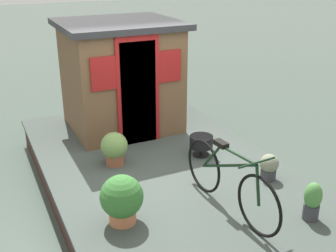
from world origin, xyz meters
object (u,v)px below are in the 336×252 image
(houseboat_cabin, at_px, (121,75))
(potted_plant_geranium, at_px, (269,166))
(potted_plant_rosemary, at_px, (122,199))
(potted_plant_mint, at_px, (312,201))
(potted_plant_thyme, at_px, (114,148))
(charcoal_grill, at_px, (201,142))
(bicycle, at_px, (229,181))

(houseboat_cabin, bearing_deg, potted_plant_geranium, -157.30)
(houseboat_cabin, height_order, potted_plant_rosemary, houseboat_cabin)
(houseboat_cabin, bearing_deg, potted_plant_mint, -165.10)
(potted_plant_mint, height_order, potted_plant_thyme, potted_plant_thyme)
(potted_plant_mint, bearing_deg, potted_plant_thyme, 34.95)
(potted_plant_mint, distance_m, charcoal_grill, 2.09)
(potted_plant_mint, bearing_deg, potted_plant_geranium, -8.89)
(potted_plant_mint, bearing_deg, charcoal_grill, 8.70)
(potted_plant_geranium, bearing_deg, potted_plant_thyme, 53.09)
(bicycle, bearing_deg, potted_plant_thyme, 26.12)
(potted_plant_rosemary, bearing_deg, bicycle, -103.95)
(charcoal_grill, bearing_deg, potted_plant_thyme, 78.08)
(potted_plant_geranium, bearing_deg, potted_plant_rosemary, 92.42)
(charcoal_grill, bearing_deg, potted_plant_mint, -171.30)
(bicycle, distance_m, potted_plant_rosemary, 1.30)
(houseboat_cabin, xyz_separation_m, potted_plant_geranium, (-2.77, -1.16, -0.76))
(potted_plant_thyme, xyz_separation_m, potted_plant_rosemary, (-1.44, 0.40, 0.04))
(potted_plant_thyme, bearing_deg, houseboat_cabin, -24.12)
(houseboat_cabin, height_order, charcoal_grill, houseboat_cabin)
(potted_plant_thyme, height_order, potted_plant_rosemary, potted_plant_rosemary)
(bicycle, bearing_deg, potted_plant_rosemary, 76.05)
(houseboat_cabin, bearing_deg, bicycle, -175.99)
(potted_plant_geranium, bearing_deg, charcoal_grill, 23.84)
(potted_plant_rosemary, bearing_deg, houseboat_cabin, -19.82)
(houseboat_cabin, xyz_separation_m, potted_plant_rosemary, (-2.86, 1.03, -0.65))
(bicycle, height_order, charcoal_grill, bicycle)
(bicycle, distance_m, potted_plant_mint, 0.99)
(charcoal_grill, bearing_deg, bicycle, 162.52)
(potted_plant_mint, distance_m, potted_plant_rosemary, 2.23)
(potted_plant_thyme, relative_size, charcoal_grill, 1.40)
(houseboat_cabin, xyz_separation_m, charcoal_grill, (-1.70, -0.69, -0.74))
(houseboat_cabin, distance_m, bicycle, 3.23)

